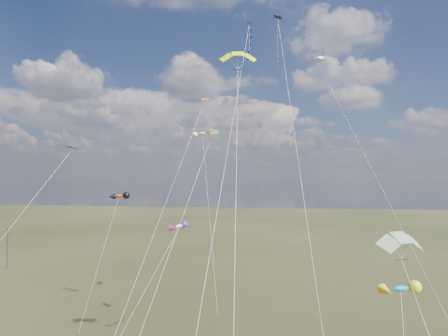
# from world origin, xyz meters

# --- Properties ---
(utility_pole_far) EXTENTS (1.40, 0.20, 8.00)m
(utility_pole_far) POSITION_xyz_m (-46.00, 44.00, 4.09)
(utility_pole_far) COLOR black
(utility_pole_far) RESTS_ON ground
(diamond_black_high) EXTENTS (4.28, 34.20, 38.74)m
(diamond_black_high) POSITION_xyz_m (6.27, 22.44, 33.08)
(diamond_black_high) COLOR black
(diamond_black_high) RESTS_ON ground
(diamond_navy_tall) EXTENTS (2.08, 31.83, 35.74)m
(diamond_navy_tall) POSITION_xyz_m (2.69, 15.85, 30.44)
(diamond_navy_tall) COLOR #0A1455
(diamond_navy_tall) RESTS_ON ground
(diamond_black_mid) EXTENTS (10.05, 12.99, 20.61)m
(diamond_black_mid) POSITION_xyz_m (-13.47, 1.14, 14.82)
(diamond_black_mid) COLOR black
(diamond_black_mid) RESTS_ON ground
(diamond_orange_center) EXTENTS (5.49, 22.96, 28.19)m
(diamond_orange_center) POSITION_xyz_m (-4.65, 16.98, 19.81)
(diamond_orange_center) COLOR #E5521D
(diamond_orange_center) RESTS_ON ground
(parafoil_yellow) EXTENTS (3.49, 21.97, 29.07)m
(parafoil_yellow) POSITION_xyz_m (2.84, 6.39, 28.23)
(parafoil_yellow) COLOR #F4F206
(parafoil_yellow) RESTS_ON ground
(parafoil_blue_white) EXTENTS (14.82, 18.30, 38.00)m
(parafoil_blue_white) POSITION_xyz_m (12.52, 39.39, 37.05)
(parafoil_blue_white) COLOR #1D42AB
(parafoil_blue_white) RESTS_ON ground
(parafoil_striped) EXTENTS (3.84, 12.28, 15.32)m
(parafoil_striped) POSITION_xyz_m (13.09, -2.74, 14.59)
(parafoil_striped) COLOR yellow
(parafoil_striped) RESTS_ON ground
(parafoil_tricolor) EXTENTS (5.40, 19.01, 23.41)m
(parafoil_tricolor) POSITION_xyz_m (-1.13, 15.28, 22.71)
(parafoil_tricolor) COLOR yellow
(parafoil_tricolor) RESTS_ON ground
(novelty_orange_black) EXTENTS (3.16, 9.97, 15.90)m
(novelty_orange_black) POSITION_xyz_m (-15.56, 25.33, 15.31)
(novelty_orange_black) COLOR #E33E0B
(novelty_orange_black) RESTS_ON ground
(novelty_white_purple) EXTENTS (6.39, 8.80, 13.28)m
(novelty_white_purple) POSITION_xyz_m (-4.18, 13.94, 12.82)
(novelty_white_purple) COLOR silver
(novelty_white_purple) RESTS_ON ground
(novelty_redwhite_stripe) EXTENTS (6.61, 15.35, 25.89)m
(novelty_redwhite_stripe) POSITION_xyz_m (-6.61, 38.99, 25.13)
(novelty_redwhite_stripe) COLOR red
(novelty_redwhite_stripe) RESTS_ON ground
(novelty_blue_yellow) EXTENTS (2.65, 8.69, 11.64)m
(novelty_blue_yellow) POSITION_xyz_m (13.60, -0.70, 11.16)
(novelty_blue_yellow) COLOR blue
(novelty_blue_yellow) RESTS_ON ground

